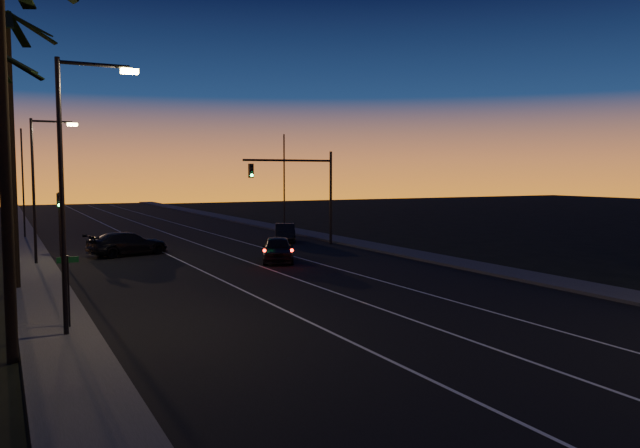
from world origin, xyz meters
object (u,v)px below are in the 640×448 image
lead_car (278,249)px  right_car (285,233)px  signal_mast (303,181)px  cross_car (128,244)px

lead_car → right_car: lead_car is taller
signal_mast → lead_car: (-4.98, -6.87, -4.00)m
signal_mast → lead_car: size_ratio=1.34×
right_car → cross_car: cross_car is taller
right_car → cross_car: size_ratio=0.80×
right_car → lead_car: bearing=-116.3°
lead_car → cross_car: 10.45m
lead_car → cross_car: bearing=136.2°
cross_car → signal_mast: bearing=-1.6°
signal_mast → cross_car: bearing=178.4°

